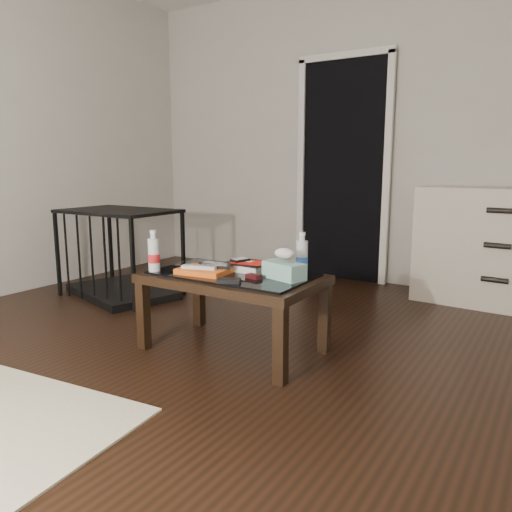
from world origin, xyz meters
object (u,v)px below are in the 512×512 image
Objects in this scene: pet_crate at (121,268)px; dresser at (501,248)px; coffee_table at (233,284)px; textbook at (249,266)px; tissue_box at (284,271)px; water_bottle_left at (154,251)px; water_bottle_right at (302,253)px.

dresser is at bearing 43.38° from pet_crate.
textbook is at bearing 72.16° from coffee_table.
dresser is 2.03m from tissue_box.
coffee_table is at bearing -159.24° from tissue_box.
tissue_box is at bearing 4.18° from coffee_table.
water_bottle_left is (1.07, -0.73, 0.35)m from pet_crate.
dresser reaches higher than pet_crate.
coffee_table is 0.43m from water_bottle_right.
coffee_table is 4.00× the size of textbook.
pet_crate is at bearing 160.40° from coffee_table.
water_bottle_left reaches higher than coffee_table.
tissue_box is at bearing -111.06° from dresser.
water_bottle_left reaches higher than textbook.
coffee_table is 4.35× the size of tissue_box.
textbook is 1.05× the size of water_bottle_left.
dresser reaches higher than water_bottle_left.
textbook is 1.09× the size of tissue_box.
pet_crate is at bearing 145.75° from water_bottle_left.
dresser is 1.19× the size of pet_crate.
textbook is 0.56m from water_bottle_left.
water_bottle_left is (-1.60, -2.06, 0.13)m from dresser.
pet_crate is 4.50× the size of tissue_box.
water_bottle_right is (-0.84, -1.68, 0.13)m from dresser.
textbook is at bearing -168.22° from water_bottle_right.
water_bottle_left is at bearing -153.71° from water_bottle_right.
water_bottle_right reaches higher than tissue_box.
dresser is 5.18× the size of water_bottle_left.
water_bottle_left is at bearing -146.37° from tissue_box.
tissue_box is at bearing 17.05° from water_bottle_left.
tissue_box is (-0.03, -0.15, -0.07)m from water_bottle_right.
coffee_table is at bearing 25.95° from water_bottle_left.
coffee_table is at bearing -153.31° from water_bottle_right.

